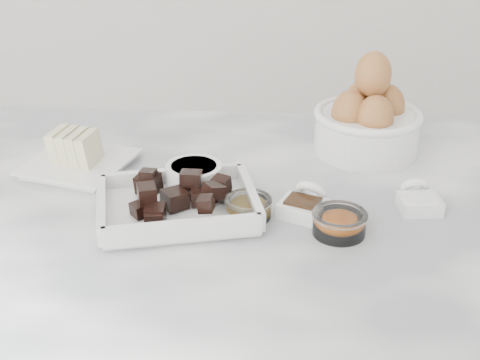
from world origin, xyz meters
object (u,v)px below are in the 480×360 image
object	(u,v)px
zest_bowl	(339,222)
salt_spoon	(418,199)
butter_plate	(77,156)
sugar_ramekin	(194,179)
chocolate_dish	(177,200)
honey_bowl	(248,207)
vanilla_spoon	(305,204)
egg_bowl	(368,120)

from	to	relation	value
zest_bowl	salt_spoon	xyz separation A→B (m)	(0.12, 0.08, -0.00)
butter_plate	zest_bowl	size ratio (longest dim) A/B	2.49
butter_plate	zest_bowl	distance (m)	0.44
sugar_ramekin	zest_bowl	bearing A→B (deg)	-24.75
zest_bowl	chocolate_dish	bearing A→B (deg)	170.76
honey_bowl	zest_bowl	xyz separation A→B (m)	(0.12, -0.04, 0.00)
chocolate_dish	zest_bowl	xyz separation A→B (m)	(0.22, -0.04, -0.01)
vanilla_spoon	chocolate_dish	bearing A→B (deg)	-175.49
sugar_ramekin	salt_spoon	world-z (taller)	sugar_ramekin
egg_bowl	salt_spoon	xyz separation A→B (m)	(0.05, -0.20, -0.04)
chocolate_dish	egg_bowl	world-z (taller)	egg_bowl
honey_bowl	salt_spoon	bearing A→B (deg)	9.36
zest_bowl	butter_plate	bearing A→B (deg)	156.73
butter_plate	egg_bowl	world-z (taller)	egg_bowl
sugar_ramekin	zest_bowl	xyz separation A→B (m)	(0.21, -0.10, -0.01)
honey_bowl	vanilla_spoon	distance (m)	0.08
salt_spoon	chocolate_dish	bearing A→B (deg)	-173.13
honey_bowl	vanilla_spoon	size ratio (longest dim) A/B	0.75
sugar_ramekin	butter_plate	bearing A→B (deg)	158.30
chocolate_dish	honey_bowl	world-z (taller)	chocolate_dish
honey_bowl	zest_bowl	world-z (taller)	zest_bowl
salt_spoon	sugar_ramekin	bearing A→B (deg)	176.83
chocolate_dish	butter_plate	xyz separation A→B (m)	(-0.18, 0.14, -0.00)
chocolate_dish	zest_bowl	world-z (taller)	chocolate_dish
sugar_ramekin	vanilla_spoon	size ratio (longest dim) A/B	0.92
butter_plate	egg_bowl	bearing A→B (deg)	11.87
egg_bowl	zest_bowl	xyz separation A→B (m)	(-0.06, -0.27, -0.04)
butter_plate	egg_bowl	xyz separation A→B (m)	(0.47, 0.10, 0.03)
sugar_ramekin	salt_spoon	xyz separation A→B (m)	(0.32, -0.02, -0.01)
chocolate_dish	salt_spoon	xyz separation A→B (m)	(0.34, 0.04, -0.01)
zest_bowl	vanilla_spoon	size ratio (longest dim) A/B	0.84
chocolate_dish	vanilla_spoon	size ratio (longest dim) A/B	2.83
sugar_ramekin	egg_bowl	xyz separation A→B (m)	(0.27, 0.18, 0.03)
egg_bowl	vanilla_spoon	world-z (taller)	egg_bowl
chocolate_dish	sugar_ramekin	distance (m)	0.06
egg_bowl	zest_bowl	size ratio (longest dim) A/B	2.40
honey_bowl	zest_bowl	size ratio (longest dim) A/B	0.90
zest_bowl	egg_bowl	bearing A→B (deg)	77.07
butter_plate	sugar_ramekin	size ratio (longest dim) A/B	2.26
chocolate_dish	butter_plate	distance (m)	0.23
butter_plate	zest_bowl	bearing A→B (deg)	-23.27
butter_plate	salt_spoon	bearing A→B (deg)	-10.52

